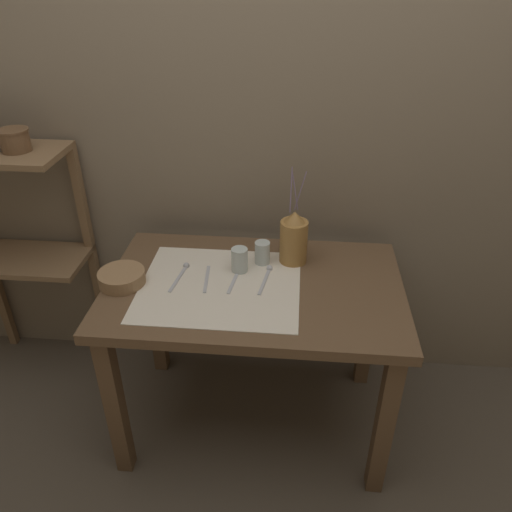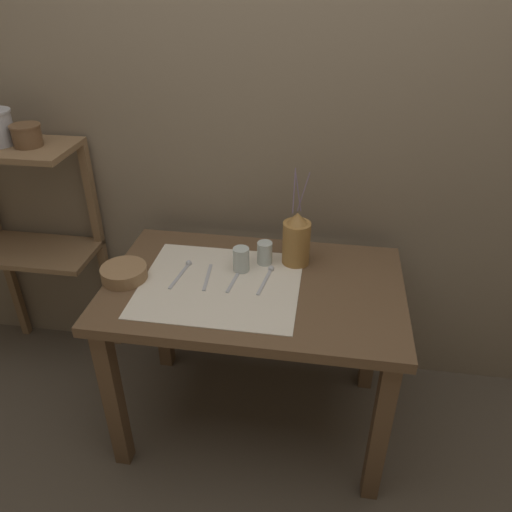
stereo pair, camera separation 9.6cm
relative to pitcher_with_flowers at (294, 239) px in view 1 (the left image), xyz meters
name	(u,v)px [view 1 (the left image)]	position (x,y,z in m)	size (l,w,h in m)	color
ground_plane	(254,418)	(-0.14, -0.17, -0.82)	(12.00, 12.00, 0.00)	brown
stone_wall_back	(265,119)	(-0.14, 0.28, 0.38)	(7.00, 0.06, 2.40)	#7A6B56
wooden_table	(254,307)	(-0.14, -0.17, -0.21)	(1.09, 0.69, 0.72)	brown
wooden_shelf_unit	(17,223)	(-1.19, 0.12, -0.05)	(0.56, 0.29, 1.11)	brown
linen_cloth	(220,285)	(-0.26, -0.20, -0.10)	(0.58, 0.50, 0.00)	beige
pitcher_with_flowers	(294,239)	(0.00, 0.00, 0.00)	(0.11, 0.11, 0.39)	olive
wooden_bowl	(122,278)	(-0.62, -0.21, -0.08)	(0.17, 0.17, 0.05)	#8E6B47
glass_tumbler_near	(240,260)	(-0.20, -0.09, -0.05)	(0.06, 0.06, 0.09)	#B7C1BC
glass_tumbler_far	(262,253)	(-0.12, -0.03, -0.05)	(0.06, 0.06, 0.09)	#B7C1BC
spoon_outer	(183,270)	(-0.41, -0.12, -0.09)	(0.04, 0.19, 0.02)	#A8A8AD
fork_inner	(207,279)	(-0.31, -0.16, -0.10)	(0.03, 0.18, 0.00)	#A8A8AD
fork_outer	(234,280)	(-0.21, -0.16, -0.10)	(0.03, 0.18, 0.00)	#A8A8AD
spoon_inner	(268,273)	(-0.09, -0.10, -0.09)	(0.04, 0.19, 0.02)	#A8A8AD
metal_pot_small	(14,139)	(-1.08, 0.09, 0.33)	(0.12, 0.12, 0.09)	brown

